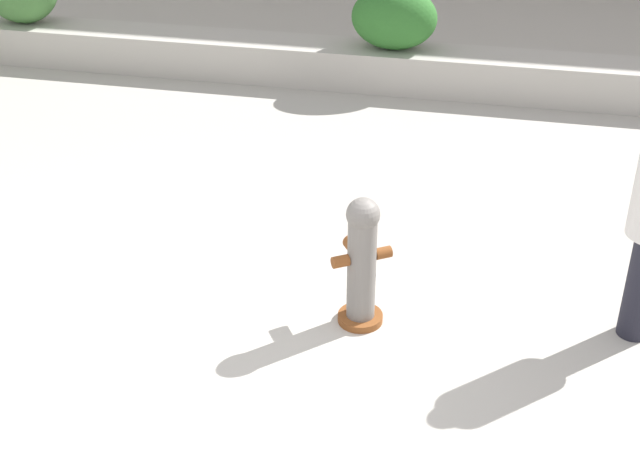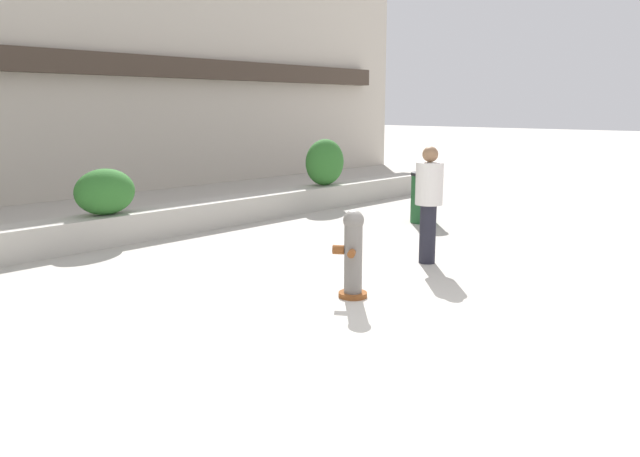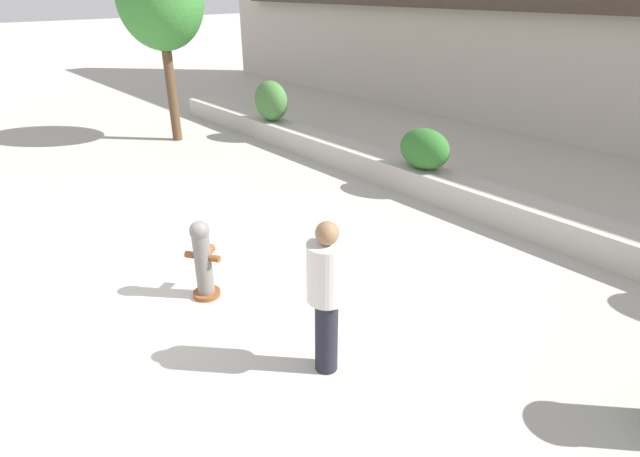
{
  "view_description": "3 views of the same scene",
  "coord_description": "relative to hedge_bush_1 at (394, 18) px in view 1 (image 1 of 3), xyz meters",
  "views": [
    {
      "loc": [
        1.26,
        -4.61,
        4.14
      ],
      "look_at": [
        -0.0,
        1.2,
        0.67
      ],
      "focal_mm": 50.0,
      "sensor_mm": 36.0,
      "label": 1
    },
    {
      "loc": [
        -5.3,
        -3.69,
        2.29
      ],
      "look_at": [
        0.88,
        2.0,
        0.65
      ],
      "focal_mm": 35.0,
      "sensor_mm": 36.0,
      "label": 2
    },
    {
      "loc": [
        5.54,
        -1.49,
        3.7
      ],
      "look_at": [
        0.8,
        2.59,
        0.63
      ],
      "focal_mm": 28.0,
      "sensor_mm": 36.0,
      "label": 3
    }
  ],
  "objects": [
    {
      "name": "hedge_bush_1",
      "position": [
        0.0,
        0.0,
        0.0
      ],
      "size": [
        1.05,
        0.7,
        0.78
      ],
      "primitive_type": "ellipsoid",
      "color": "#2D6B28",
      "rests_on": "planter_wall_low"
    },
    {
      "name": "ground_plane",
      "position": [
        0.11,
        -6.0,
        -0.89
      ],
      "size": [
        120.0,
        120.0,
        0.0
      ],
      "primitive_type": "plane",
      "color": "#B2ADA3"
    },
    {
      "name": "fire_hydrant",
      "position": [
        0.48,
        -5.01,
        -0.34
      ],
      "size": [
        0.49,
        0.49,
        1.08
      ],
      "color": "brown",
      "rests_on": "ground"
    },
    {
      "name": "planter_wall_low",
      "position": [
        0.11,
        0.0,
        -0.64
      ],
      "size": [
        18.0,
        0.7,
        0.5
      ],
      "primitive_type": "cube",
      "color": "#B7B2A8",
      "rests_on": "ground"
    }
  ]
}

